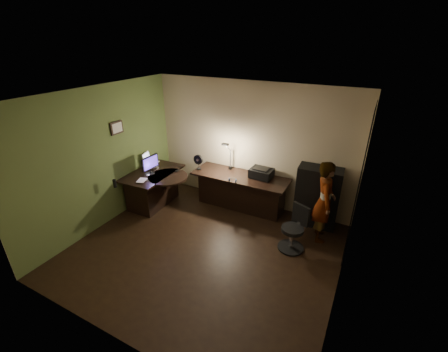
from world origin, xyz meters
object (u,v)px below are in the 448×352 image
at_px(desk_right, 240,192).
at_px(person, 324,202).
at_px(desk_left, 154,188).
at_px(monitor, 150,167).
at_px(cabinet, 317,197).
at_px(office_chair, 293,229).

xyz_separation_m(desk_right, person, (1.80, -0.29, 0.39)).
bearing_deg(desk_right, desk_left, -157.63).
bearing_deg(monitor, person, 12.92).
distance_m(desk_left, cabinet, 3.50).
relative_size(office_chair, person, 0.54).
xyz_separation_m(desk_left, office_chair, (3.19, -0.12, 0.02)).
xyz_separation_m(cabinet, office_chair, (-0.19, -1.01, -0.20)).
bearing_deg(office_chair, cabinet, 103.06).
bearing_deg(cabinet, person, -68.99).
xyz_separation_m(cabinet, person, (0.20, -0.44, 0.16)).
bearing_deg(office_chair, monitor, -156.78).
relative_size(desk_left, monitor, 3.04).
bearing_deg(desk_left, monitor, -70.00).
distance_m(desk_left, desk_right, 1.91).
bearing_deg(person, desk_left, 81.10).
bearing_deg(office_chair, person, 79.77).
bearing_deg(monitor, desk_left, 115.92).
height_order(cabinet, office_chair, cabinet).
relative_size(desk_left, person, 0.88).
distance_m(desk_left, monitor, 0.57).
bearing_deg(desk_right, person, -9.52).
height_order(desk_left, office_chair, office_chair).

